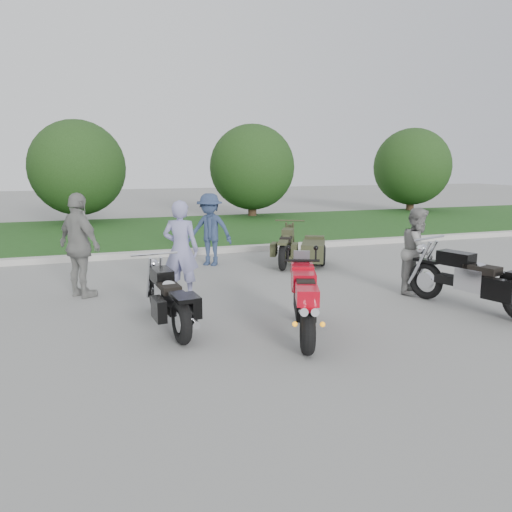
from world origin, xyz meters
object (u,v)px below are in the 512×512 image
object	(u,v)px
cruiser_right	(478,283)
person_denim	(210,230)
person_stripe	(181,250)
person_grey	(418,251)
person_back	(80,246)
cruiser_sidecar	(302,249)
sportbike_red	(304,300)
cruiser_left	(169,301)

from	to	relation	value
cruiser_right	person_denim	bearing A→B (deg)	104.56
person_stripe	person_grey	world-z (taller)	person_stripe
person_denim	person_back	distance (m)	3.52
person_stripe	person_grey	xyz separation A→B (m)	(4.21, -1.06, -0.08)
cruiser_sidecar	person_grey	bearing A→B (deg)	-43.50
sportbike_red	person_denim	world-z (taller)	person_denim
person_back	cruiser_right	bearing A→B (deg)	-150.23
person_stripe	person_denim	bearing A→B (deg)	-85.76
sportbike_red	cruiser_right	distance (m)	3.19
cruiser_sidecar	person_back	distance (m)	5.12
sportbike_red	cruiser_left	xyz separation A→B (m)	(-1.72, 0.95, -0.12)
person_grey	person_denim	size ratio (longest dim) A/B	0.94
cruiser_left	person_denim	distance (m)	4.65
sportbike_red	person_stripe	bearing A→B (deg)	135.63
person_stripe	person_back	world-z (taller)	person_back
sportbike_red	cruiser_left	distance (m)	1.97
cruiser_right	person_stripe	xyz separation A→B (m)	(-4.42, 2.39, 0.40)
sportbike_red	person_back	size ratio (longest dim) A/B	0.99
cruiser_sidecar	cruiser_right	bearing A→B (deg)	-46.27
person_grey	person_denim	bearing A→B (deg)	87.71
person_stripe	sportbike_red	bearing A→B (deg)	143.24
cruiser_left	person_back	xyz separation A→B (m)	(-1.22, 2.29, 0.52)
cruiser_left	person_stripe	distance (m)	1.79
cruiser_left	cruiser_right	size ratio (longest dim) A/B	0.92
sportbike_red	person_denim	size ratio (longest dim) A/B	1.10
person_stripe	person_denim	xyz separation A→B (m)	(1.17, 2.67, -0.03)
cruiser_right	person_stripe	world-z (taller)	person_stripe
sportbike_red	person_denim	xyz separation A→B (m)	(-0.07, 5.28, 0.31)
person_grey	person_denim	xyz separation A→B (m)	(-3.04, 3.73, 0.05)
cruiser_left	person_denim	world-z (taller)	person_denim
person_grey	person_back	size ratio (longest dim) A/B	0.85
cruiser_right	sportbike_red	bearing A→B (deg)	165.83
cruiser_left	person_grey	size ratio (longest dim) A/B	1.35
cruiser_left	person_grey	xyz separation A→B (m)	(4.70, 0.60, 0.37)
cruiser_right	person_grey	size ratio (longest dim) A/B	1.47
cruiser_right	person_grey	world-z (taller)	person_grey
person_stripe	person_back	size ratio (longest dim) A/B	0.93
cruiser_right	person_back	distance (m)	6.84
person_denim	cruiser_left	bearing A→B (deg)	-74.27
person_back	cruiser_sidecar	bearing A→B (deg)	-109.07
person_stripe	person_back	distance (m)	1.82
person_grey	person_back	bearing A→B (deg)	122.53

